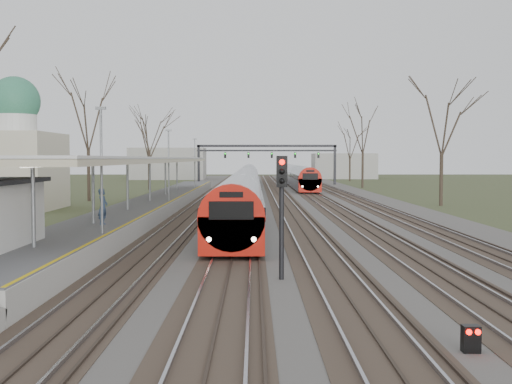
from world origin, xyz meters
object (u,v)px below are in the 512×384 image
signal_post (282,199)px  passenger (103,207)px  train_near (246,182)px  train_far (294,175)px

signal_post → passenger: bearing=132.8°
train_near → passenger: train_near is taller
train_far → signal_post: 79.67m
passenger → train_near: bearing=-0.5°
passenger → signal_post: 11.38m
train_near → passenger: size_ratio=54.33×
train_far → passenger: 72.34m
train_near → passenger: 40.69m
train_near → passenger: bearing=-98.4°
train_near → signal_post: (1.75, -48.57, 1.25)m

